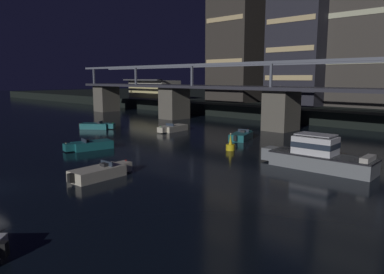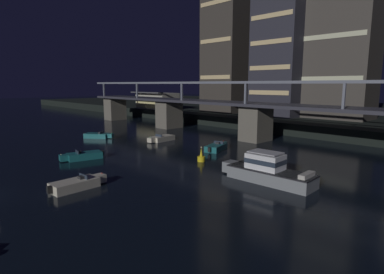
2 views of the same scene
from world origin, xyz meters
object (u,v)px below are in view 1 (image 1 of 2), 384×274
at_px(river_bridge, 281,101).
at_px(channel_buoy, 230,146).
at_px(speedboat_near_center, 90,145).
at_px(cabin_cruiser_near_left, 318,156).
at_px(speedboat_near_right, 97,126).
at_px(waterfront_pavilion, 154,90).
at_px(speedboat_mid_center, 100,172).
at_px(tower_west_tall, 302,36).
at_px(speedboat_mid_right, 242,136).
at_px(speedboat_mid_left, 173,128).

xyz_separation_m(river_bridge, channel_buoy, (3.68, -16.08, -3.61)).
distance_m(speedboat_near_center, channel_buoy, 14.26).
bearing_deg(cabin_cruiser_near_left, speedboat_near_right, 179.29).
relative_size(speedboat_near_center, speedboat_near_right, 1.12).
xyz_separation_m(waterfront_pavilion, speedboat_mid_center, (44.03, -42.75, -4.02)).
bearing_deg(channel_buoy, tower_west_tall, 107.36).
xyz_separation_m(tower_west_tall, waterfront_pavilion, (-33.47, -7.50, -10.48)).
bearing_deg(channel_buoy, cabin_cruiser_near_left, -7.03).
xyz_separation_m(waterfront_pavilion, speedboat_mid_right, (41.52, -21.87, -4.02)).
relative_size(tower_west_tall, speedboat_mid_right, 5.01).
xyz_separation_m(cabin_cruiser_near_left, speedboat_near_center, (-20.39, -8.28, -0.64)).
relative_size(speedboat_near_right, channel_buoy, 2.66).
distance_m(speedboat_near_right, channel_buoy, 23.51).
xyz_separation_m(speedboat_near_right, speedboat_mid_center, (22.96, -13.96, 0.00)).
bearing_deg(river_bridge, speedboat_near_right, -139.59).
height_order(speedboat_mid_left, channel_buoy, channel_buoy).
xyz_separation_m(speedboat_mid_left, speedboat_mid_right, (10.77, 1.03, 0.00)).
bearing_deg(channel_buoy, speedboat_mid_right, 116.46).
bearing_deg(speedboat_mid_right, speedboat_mid_left, -174.54).
height_order(river_bridge, speedboat_near_right, river_bridge).
xyz_separation_m(speedboat_mid_right, channel_buoy, (3.05, -6.13, 0.06)).
xyz_separation_m(cabin_cruiser_near_left, speedboat_near_right, (-33.23, 0.41, -0.64)).
distance_m(tower_west_tall, speedboat_near_center, 47.26).
xyz_separation_m(river_bridge, speedboat_mid_left, (-10.14, -10.99, -3.67)).
relative_size(river_bridge, speedboat_mid_left, 17.51).
relative_size(speedboat_mid_left, speedboat_mid_right, 1.02).
xyz_separation_m(speedboat_mid_center, channel_buoy, (0.54, 14.75, 0.06)).
height_order(river_bridge, channel_buoy, river_bridge).
height_order(cabin_cruiser_near_left, speedboat_mid_right, cabin_cruiser_near_left).
xyz_separation_m(tower_west_tall, speedboat_near_center, (0.45, -44.98, -14.50)).
relative_size(speedboat_mid_center, channel_buoy, 2.97).
height_order(speedboat_near_center, channel_buoy, channel_buoy).
bearing_deg(cabin_cruiser_near_left, waterfront_pavilion, 151.73).
bearing_deg(speedboat_mid_left, river_bridge, 47.29).
distance_m(speedboat_mid_left, speedboat_mid_center, 23.88).
xyz_separation_m(river_bridge, speedboat_mid_center, (3.14, -30.83, -3.67)).
bearing_deg(speedboat_near_center, channel_buoy, 41.67).
height_order(speedboat_near_right, speedboat_mid_left, same).
height_order(speedboat_near_right, speedboat_mid_right, same).
relative_size(speedboat_mid_right, channel_buoy, 2.92).
xyz_separation_m(river_bridge, cabin_cruiser_near_left, (13.41, -17.28, -3.03)).
relative_size(tower_west_tall, channel_buoy, 14.62).
bearing_deg(waterfront_pavilion, river_bridge, -16.25).
xyz_separation_m(tower_west_tall, speedboat_mid_left, (-2.72, -30.40, -14.50)).
xyz_separation_m(river_bridge, speedboat_near_right, (-19.81, -16.87, -3.67)).
bearing_deg(waterfront_pavilion, speedboat_mid_center, -44.15).
distance_m(tower_west_tall, speedboat_mid_center, 53.36).
distance_m(cabin_cruiser_near_left, speedboat_mid_center, 17.01).
xyz_separation_m(cabin_cruiser_near_left, speedboat_mid_right, (-12.78, 7.33, -0.64)).
bearing_deg(speedboat_near_center, speedboat_mid_right, 64.02).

